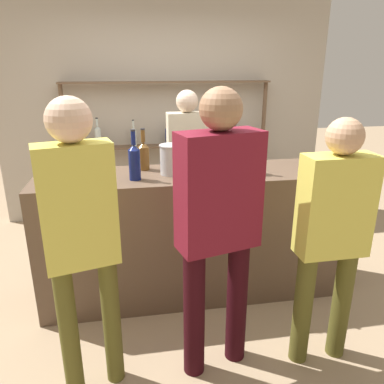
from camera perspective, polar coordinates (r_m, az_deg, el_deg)
ground_plane at (r=3.45m, az=0.00°, el=-14.55°), size 16.00×16.00×0.00m
bar_counter at (r=3.18m, az=0.00°, el=-6.44°), size 2.46×0.62×1.08m
back_wall at (r=4.80m, az=-3.93°, el=12.91°), size 4.06×0.12×2.80m
back_shelf at (r=4.65m, az=-3.57°, el=9.61°), size 2.49×0.18×1.71m
counter_bottle_0 at (r=3.08m, az=-7.38°, el=5.66°), size 0.09×0.09×0.34m
counter_bottle_1 at (r=2.77m, az=1.67°, el=4.24°), size 0.08×0.08×0.33m
counter_bottle_2 at (r=2.84m, az=6.14°, el=4.61°), size 0.08×0.08×0.33m
counter_bottle_3 at (r=2.99m, az=8.32°, el=5.65°), size 0.09×0.09×0.38m
counter_bottle_4 at (r=2.81m, az=-8.77°, el=4.70°), size 0.09×0.09×0.38m
wine_glass at (r=3.13m, az=5.05°, el=5.83°), size 0.08×0.08×0.16m
ice_bucket at (r=2.94m, az=-3.14°, el=4.99°), size 0.19×0.19×0.23m
cork_jar at (r=2.89m, az=3.43°, el=3.96°), size 0.12×0.12×0.16m
customer_center at (r=2.19m, az=4.02°, el=-3.93°), size 0.52×0.32×1.80m
customer_right at (r=2.44m, az=20.63°, el=-5.19°), size 0.43×0.21×1.63m
server_behind_counter at (r=3.86m, az=-0.72°, el=5.31°), size 0.41×0.22×1.67m
customer_left at (r=2.11m, az=-16.66°, el=-5.37°), size 0.42×0.26×1.76m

